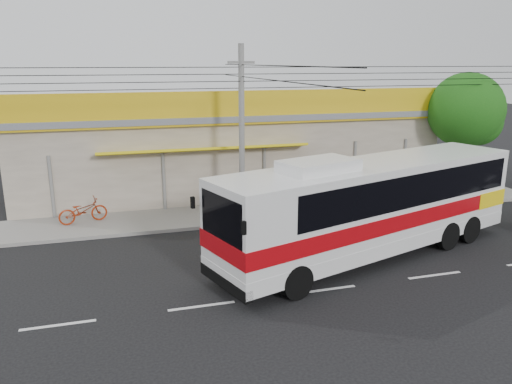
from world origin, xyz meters
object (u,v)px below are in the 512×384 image
motorbike_red (83,211)px  tree_near (468,113)px  utility_pole (241,77)px  coach_bus (376,201)px

motorbike_red → tree_near: size_ratio=0.32×
tree_near → utility_pole: bearing=-174.0°
coach_bus → tree_near: tree_near is taller
motorbike_red → coach_bus: bearing=-137.1°
motorbike_red → utility_pole: size_ratio=0.06×
motorbike_red → utility_pole: 9.06m
utility_pole → tree_near: bearing=6.0°
tree_near → coach_bus: bearing=-143.2°
motorbike_red → tree_near: tree_near is taller
motorbike_red → tree_near: bearing=-104.8°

